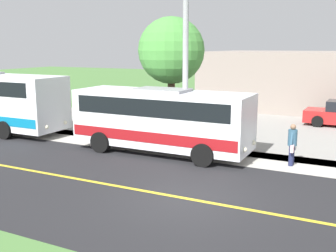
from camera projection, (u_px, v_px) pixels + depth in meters
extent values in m
plane|color=#477238|center=(185.00, 199.00, 12.14)|extent=(120.00, 120.00, 0.00)
cube|color=black|center=(185.00, 198.00, 12.14)|extent=(8.00, 100.00, 0.01)
cube|color=#B2ADA3|center=(236.00, 157.00, 16.71)|extent=(2.40, 100.00, 0.01)
cube|color=gray|center=(330.00, 131.00, 21.73)|extent=(14.00, 36.00, 0.01)
cube|color=gold|center=(185.00, 198.00, 12.14)|extent=(0.16, 100.00, 0.00)
cube|color=white|center=(162.00, 118.00, 17.15)|extent=(2.36, 7.58, 2.28)
cube|color=maroon|center=(162.00, 132.00, 17.26)|extent=(2.40, 7.43, 0.44)
cube|color=black|center=(162.00, 104.00, 17.03)|extent=(2.40, 6.82, 0.70)
cube|color=gray|center=(162.00, 90.00, 16.92)|extent=(1.42, 2.27, 0.12)
cylinder|color=black|center=(223.00, 142.00, 17.36)|extent=(0.25, 0.90, 0.90)
cylinder|color=black|center=(203.00, 155.00, 15.29)|extent=(0.25, 0.90, 0.90)
cylinder|color=black|center=(129.00, 132.00, 19.42)|extent=(0.25, 0.90, 0.90)
cylinder|color=black|center=(100.00, 142.00, 17.34)|extent=(0.25, 0.90, 0.90)
sphere|color=#F2EACC|center=(253.00, 143.00, 16.21)|extent=(0.20, 0.20, 0.20)
sphere|color=#F2EACC|center=(244.00, 150.00, 15.07)|extent=(0.20, 0.20, 0.20)
cylinder|color=black|center=(40.00, 122.00, 21.98)|extent=(0.25, 0.90, 0.90)
cylinder|color=black|center=(4.00, 130.00, 19.84)|extent=(0.25, 0.90, 0.90)
sphere|color=#F2EACC|center=(65.00, 122.00, 20.48)|extent=(0.20, 0.20, 0.20)
sphere|color=#F2EACC|center=(46.00, 127.00, 19.30)|extent=(0.20, 0.20, 0.20)
cylinder|color=#1E2347|center=(292.00, 155.00, 15.57)|extent=(0.18, 0.18, 0.78)
cylinder|color=#1E2347|center=(291.00, 156.00, 15.39)|extent=(0.18, 0.18, 0.78)
cylinder|color=#335972|center=(293.00, 138.00, 15.35)|extent=(0.34, 0.34, 0.62)
sphere|color=#8C664C|center=(293.00, 127.00, 15.27)|extent=(0.21, 0.21, 0.21)
cylinder|color=#335972|center=(293.00, 136.00, 15.50)|extent=(0.27, 0.10, 0.56)
cube|color=white|center=(295.00, 146.00, 15.63)|extent=(0.20, 0.12, 0.28)
cylinder|color=#335972|center=(292.00, 138.00, 15.18)|extent=(0.27, 0.10, 0.56)
cube|color=beige|center=(292.00, 149.00, 15.17)|extent=(0.20, 0.12, 0.28)
cylinder|color=#9E9EA3|center=(186.00, 50.00, 16.68)|extent=(0.24, 0.24, 8.71)
cylinder|color=black|center=(317.00, 121.00, 22.85)|extent=(0.24, 0.65, 0.64)
cylinder|color=black|center=(322.00, 117.00, 24.40)|extent=(0.24, 0.65, 0.64)
cylinder|color=#4C3826|center=(171.00, 107.00, 20.12)|extent=(0.36, 0.36, 3.08)
sphere|color=#478C3D|center=(171.00, 50.00, 19.59)|extent=(3.23, 3.23, 3.23)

